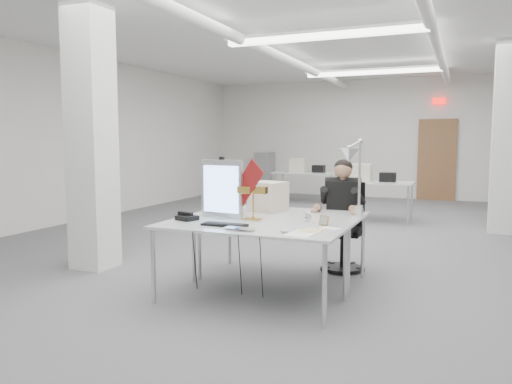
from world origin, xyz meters
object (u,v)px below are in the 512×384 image
desk_phone (187,218)px  bankers_lamp (253,203)px  desk_main (250,227)px  monitor (222,189)px  office_chair (343,223)px  architect_lamp (355,180)px  beige_monitor (268,197)px  seated_person (343,197)px  laptop (237,230)px

desk_phone → bankers_lamp: bearing=42.5°
desk_main → monitor: bearing=145.4°
bankers_lamp → desk_main: bearing=-74.5°
monitor → bankers_lamp: monitor is taller
office_chair → monitor: (-1.01, -1.19, 0.48)m
desk_main → monitor: (-0.45, 0.31, 0.32)m
desk_main → monitor: size_ratio=2.96×
office_chair → bankers_lamp: bearing=-131.2°
monitor → bankers_lamp: size_ratio=1.79×
architect_lamp → office_chair: bearing=87.3°
desk_phone → beige_monitor: bearing=78.2°
office_chair → desk_phone: size_ratio=6.19×
desk_main → seated_person: 1.57m
seated_person → beige_monitor: bearing=-158.3°
seated_person → desk_phone: bearing=-144.1°
seated_person → architect_lamp: architect_lamp is taller
laptop → bankers_lamp: bearing=103.0°
seated_person → desk_phone: seated_person is taller
monitor → laptop: 0.84m
monitor → architect_lamp: bearing=23.5°
desk_main → seated_person: (0.56, 1.46, 0.16)m
monitor → architect_lamp: (1.30, 0.39, 0.10)m
seated_person → laptop: 1.86m
seated_person → laptop: size_ratio=3.17×
monitor → seated_person: bearing=55.2°
laptop → desk_phone: desk_phone is taller
monitor → desk_main: bearing=-27.8°
seated_person → bankers_lamp: size_ratio=2.70×
laptop → architect_lamp: bearing=53.4°
seated_person → architect_lamp: 0.85m
beige_monitor → architect_lamp: 1.09m
desk_main → seated_person: size_ratio=1.96×
desk_phone → beige_monitor: (0.53, 0.92, 0.14)m
laptop → beige_monitor: 1.29m
seated_person → bankers_lamp: seated_person is taller
desk_phone → architect_lamp: 1.74m
laptop → desk_phone: (-0.73, 0.35, 0.01)m
desk_main → office_chair: size_ratio=1.55×
bankers_lamp → desk_phone: 0.69m
desk_main → office_chair: office_chair is taller
office_chair → seated_person: 0.32m
desk_main → bankers_lamp: 0.38m
desk_phone → desk_main: bearing=15.1°
desk_main → architect_lamp: size_ratio=2.23×
laptop → bankers_lamp: size_ratio=0.85×
monitor → architect_lamp: size_ratio=0.75×
desk_phone → beige_monitor: 1.07m
beige_monitor → desk_main: bearing=-64.6°
office_chair → architect_lamp: size_ratio=1.43×
laptop → desk_main: bearing=95.3°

